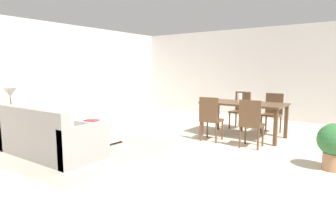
% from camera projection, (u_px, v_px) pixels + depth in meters
% --- Properties ---
extents(ground_plane, '(10.80, 10.80, 0.00)m').
position_uv_depth(ground_plane, '(174.00, 160.00, 4.82)').
color(ground_plane, beige).
extents(wall_back, '(9.00, 0.12, 2.70)m').
position_uv_depth(wall_back, '(270.00, 74.00, 8.65)').
color(wall_back, beige).
rests_on(wall_back, ground_plane).
extents(wall_left, '(0.12, 11.00, 2.70)m').
position_uv_depth(wall_left, '(43.00, 74.00, 7.63)').
color(wall_left, beige).
rests_on(wall_left, ground_plane).
extents(area_rug, '(3.00, 2.80, 0.01)m').
position_uv_depth(area_rug, '(78.00, 147.00, 5.61)').
color(area_rug, gray).
rests_on(area_rug, ground_plane).
extents(couch, '(1.95, 0.90, 0.86)m').
position_uv_depth(couch, '(49.00, 138.00, 5.06)').
color(couch, gray).
rests_on(couch, ground_plane).
extents(ottoman_table, '(1.01, 0.45, 0.42)m').
position_uv_depth(ottoman_table, '(99.00, 130.00, 6.03)').
color(ottoman_table, silver).
rests_on(ottoman_table, ground_plane).
extents(side_table, '(0.40, 0.40, 0.60)m').
position_uv_depth(side_table, '(12.00, 121.00, 5.79)').
color(side_table, olive).
rests_on(side_table, ground_plane).
extents(table_lamp, '(0.26, 0.26, 0.53)m').
position_uv_depth(table_lamp, '(10.00, 94.00, 5.72)').
color(table_lamp, brown).
rests_on(table_lamp, side_table).
extents(dining_table, '(1.74, 0.91, 0.76)m').
position_uv_depth(dining_table, '(243.00, 107.00, 6.40)').
color(dining_table, '#513823').
rests_on(dining_table, ground_plane).
extents(dining_chair_near_left, '(0.43, 0.43, 0.92)m').
position_uv_depth(dining_chair_near_left, '(210.00, 116.00, 6.01)').
color(dining_chair_near_left, '#513823').
rests_on(dining_chair_near_left, ground_plane).
extents(dining_chair_near_right, '(0.43, 0.43, 0.92)m').
position_uv_depth(dining_chair_near_right, '(251.00, 121.00, 5.48)').
color(dining_chair_near_right, '#513823').
rests_on(dining_chair_near_right, ground_plane).
extents(dining_chair_far_left, '(0.43, 0.43, 0.92)m').
position_uv_depth(dining_chair_far_left, '(241.00, 108.00, 7.33)').
color(dining_chair_far_left, '#513823').
rests_on(dining_chair_far_left, ground_plane).
extents(dining_chair_far_right, '(0.40, 0.40, 0.92)m').
position_uv_depth(dining_chair_far_right, '(273.00, 111.00, 6.84)').
color(dining_chair_far_right, '#513823').
rests_on(dining_chair_far_right, ground_plane).
extents(vase_centerpiece, '(0.11, 0.11, 0.20)m').
position_uv_depth(vase_centerpiece, '(240.00, 98.00, 6.38)').
color(vase_centerpiece, silver).
rests_on(vase_centerpiece, dining_table).
extents(book_on_ottoman, '(0.30, 0.26, 0.03)m').
position_uv_depth(book_on_ottoman, '(92.00, 120.00, 6.03)').
color(book_on_ottoman, maroon).
rests_on(book_on_ottoman, ottoman_table).
extents(potted_plant, '(0.48, 0.48, 0.70)m').
position_uv_depth(potted_plant, '(334.00, 143.00, 4.29)').
color(potted_plant, '#996B4C').
rests_on(potted_plant, ground_plane).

